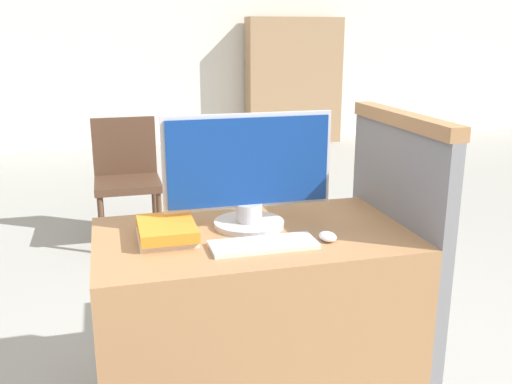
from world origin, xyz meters
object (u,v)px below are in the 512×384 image
book_stack (167,231)px  far_chair (127,173)px  monitor (249,174)px  mouse (328,236)px  keyboard (262,245)px

book_stack → far_chair: 2.13m
monitor → mouse: size_ratio=7.56×
keyboard → mouse: bearing=0.6°
monitor → mouse: 0.36m
keyboard → far_chair: (-0.36, 2.26, -0.27)m
monitor → book_stack: size_ratio=2.44×
monitor → book_stack: (-0.31, -0.06, -0.17)m
far_chair → keyboard: bearing=-22.0°
keyboard → book_stack: bearing=152.7°
mouse → book_stack: 0.55m
book_stack → far_chair: far_chair is taller
monitor → mouse: monitor is taller
mouse → keyboard: bearing=-179.4°
monitor → keyboard: bearing=-92.3°
monitor → keyboard: (-0.01, -0.22, -0.19)m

